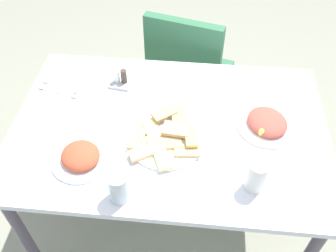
% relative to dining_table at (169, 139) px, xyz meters
% --- Properties ---
extents(ground_plane, '(6.00, 6.00, 0.00)m').
position_rel_dining_table_xyz_m(ground_plane, '(0.00, 0.00, -0.67)').
color(ground_plane, gray).
extents(dining_table, '(1.24, 0.83, 0.75)m').
position_rel_dining_table_xyz_m(dining_table, '(0.00, 0.00, 0.00)').
color(dining_table, white).
rests_on(dining_table, ground_plane).
extents(dining_chair, '(0.51, 0.52, 0.89)m').
position_rel_dining_table_xyz_m(dining_chair, '(0.04, 0.66, -0.18)').
color(dining_chair, '#336E48').
rests_on(dining_chair, ground_plane).
extents(pide_platter, '(0.30, 0.32, 0.04)m').
position_rel_dining_table_xyz_m(pide_platter, '(-0.01, -0.08, 0.09)').
color(pide_platter, white).
rests_on(pide_platter, dining_table).
extents(salad_plate_greens, '(0.22, 0.22, 0.06)m').
position_rel_dining_table_xyz_m(salad_plate_greens, '(-0.30, -0.20, 0.10)').
color(salad_plate_greens, white).
rests_on(salad_plate_greens, dining_table).
extents(salad_plate_rice, '(0.24, 0.24, 0.05)m').
position_rel_dining_table_xyz_m(salad_plate_rice, '(0.38, 0.03, 0.10)').
color(salad_plate_rice, white).
rests_on(salad_plate_rice, dining_table).
extents(soda_can, '(0.09, 0.09, 0.12)m').
position_rel_dining_table_xyz_m(soda_can, '(0.31, -0.26, 0.14)').
color(soda_can, silver).
rests_on(soda_can, dining_table).
extents(drinking_glass, '(0.07, 0.07, 0.12)m').
position_rel_dining_table_xyz_m(drinking_glass, '(-0.13, -0.34, 0.14)').
color(drinking_glass, silver).
rests_on(drinking_glass, dining_table).
extents(paper_napkin, '(0.14, 0.14, 0.00)m').
position_rel_dining_table_xyz_m(paper_napkin, '(-0.50, 0.16, 0.08)').
color(paper_napkin, white).
rests_on(paper_napkin, dining_table).
extents(fork, '(0.19, 0.06, 0.00)m').
position_rel_dining_table_xyz_m(fork, '(-0.50, 0.15, 0.09)').
color(fork, silver).
rests_on(fork, paper_napkin).
extents(spoon, '(0.18, 0.08, 0.00)m').
position_rel_dining_table_xyz_m(spoon, '(-0.50, 0.18, 0.09)').
color(spoon, silver).
rests_on(spoon, paper_napkin).
extents(condiment_caddy, '(0.10, 0.10, 0.07)m').
position_rel_dining_table_xyz_m(condiment_caddy, '(-0.24, 0.23, 0.10)').
color(condiment_caddy, '#B2B2B7').
rests_on(condiment_caddy, dining_table).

